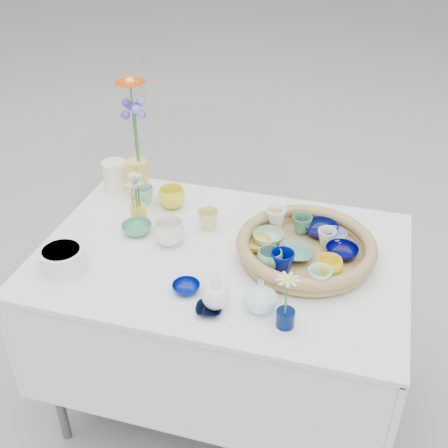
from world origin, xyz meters
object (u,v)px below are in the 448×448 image
(wicker_tray, at_px, (306,248))
(bud_vase_seafoam, at_px, (260,295))
(display_table, at_px, (223,399))
(tall_vase_yellow, at_px, (138,179))

(wicker_tray, height_order, bud_vase_seafoam, bud_vase_seafoam)
(display_table, bearing_deg, bud_vase_seafoam, -52.61)
(display_table, xyz_separation_m, bud_vase_seafoam, (0.19, -0.25, 0.82))
(wicker_tray, relative_size, tall_vase_yellow, 3.06)
(wicker_tray, xyz_separation_m, bud_vase_seafoam, (-0.09, -0.30, 0.01))
(wicker_tray, bearing_deg, bud_vase_seafoam, -107.01)
(display_table, distance_m, bud_vase_seafoam, 0.88)
(display_table, bearing_deg, wicker_tray, 10.12)
(display_table, distance_m, tall_vase_yellow, 0.99)
(display_table, relative_size, wicker_tray, 2.66)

